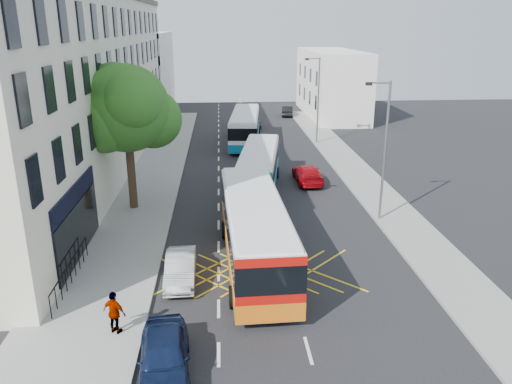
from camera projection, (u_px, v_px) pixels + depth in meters
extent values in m
plane|color=black|center=(308.00, 350.00, 17.81)|extent=(120.00, 120.00, 0.00)
cube|color=gray|center=(134.00, 208.00, 31.39)|extent=(5.00, 70.00, 0.15)
cube|color=gray|center=(383.00, 202.00, 32.46)|extent=(3.00, 70.00, 0.15)
cube|color=beige|center=(75.00, 87.00, 37.94)|extent=(8.00, 45.00, 13.00)
cube|color=black|center=(74.00, 195.00, 23.61)|extent=(0.12, 7.00, 0.90)
cube|color=black|center=(79.00, 230.00, 24.19)|extent=(0.12, 7.00, 2.60)
cube|color=silver|center=(138.00, 71.00, 67.25)|extent=(8.00, 20.00, 10.00)
cube|color=silver|center=(331.00, 83.00, 62.63)|extent=(6.00, 18.00, 8.00)
cylinder|color=#382619|center=(131.00, 173.00, 30.66)|extent=(0.50, 0.50, 4.40)
sphere|color=#255D1A|center=(126.00, 108.00, 29.38)|extent=(5.20, 5.20, 5.20)
sphere|color=#255D1A|center=(153.00, 119.00, 30.49)|extent=(3.60, 3.60, 3.60)
sphere|color=#255D1A|center=(104.00, 121.00, 28.92)|extent=(3.80, 3.80, 3.80)
sphere|color=#255D1A|center=(132.00, 101.00, 28.00)|extent=(3.40, 3.40, 3.40)
sphere|color=#255D1A|center=(114.00, 89.00, 30.05)|extent=(3.20, 3.20, 3.20)
cylinder|color=slate|center=(385.00, 153.00, 28.24)|extent=(0.14, 0.14, 8.00)
cylinder|color=slate|center=(380.00, 83.00, 26.96)|extent=(1.20, 0.10, 0.10)
cube|color=black|center=(369.00, 84.00, 26.93)|extent=(0.35, 0.15, 0.18)
cylinder|color=slate|center=(318.00, 101.00, 47.15)|extent=(0.14, 0.14, 8.00)
cylinder|color=slate|center=(313.00, 59.00, 45.86)|extent=(1.20, 0.10, 0.10)
cube|color=black|center=(307.00, 59.00, 45.83)|extent=(0.35, 0.15, 0.18)
cube|color=silver|center=(255.00, 230.00, 23.77)|extent=(3.03, 11.63, 2.78)
cube|color=silver|center=(255.00, 201.00, 23.31)|extent=(2.81, 11.39, 0.13)
cube|color=black|center=(255.00, 222.00, 23.64)|extent=(3.09, 11.69, 1.15)
cube|color=orange|center=(255.00, 248.00, 24.08)|extent=(3.08, 11.68, 0.79)
cube|color=#AF0F09|center=(271.00, 290.00, 18.35)|extent=(2.67, 0.19, 2.62)
cube|color=#FF0C0C|center=(242.00, 309.00, 18.47)|extent=(0.25, 0.07, 0.25)
cube|color=#FF0C0C|center=(299.00, 306.00, 18.68)|extent=(0.25, 0.07, 0.25)
cylinder|color=black|center=(225.00, 230.00, 27.01)|extent=(0.33, 0.95, 0.94)
cylinder|color=black|center=(273.00, 228.00, 27.28)|extent=(0.33, 0.95, 0.94)
cylinder|color=black|center=(233.00, 297.00, 20.39)|extent=(0.33, 0.95, 0.94)
cylinder|color=black|center=(296.00, 293.00, 20.65)|extent=(0.33, 0.95, 0.94)
cube|color=silver|center=(259.00, 168.00, 34.67)|extent=(3.84, 10.47, 2.47)
cube|color=silver|center=(259.00, 150.00, 34.26)|extent=(3.62, 10.24, 0.11)
cube|color=black|center=(259.00, 163.00, 34.56)|extent=(3.90, 10.54, 1.02)
cube|color=#0C73A0|center=(259.00, 180.00, 34.94)|extent=(3.89, 10.53, 0.70)
cube|color=#0D81AA|center=(253.00, 191.00, 29.85)|extent=(2.35, 0.45, 2.33)
cube|color=#FF0C0C|center=(238.00, 201.00, 30.12)|extent=(0.26, 0.10, 0.25)
cube|color=#FF0C0C|center=(268.00, 202.00, 29.98)|extent=(0.26, 0.10, 0.25)
cylinder|color=black|center=(246.00, 172.00, 37.76)|extent=(0.38, 0.87, 0.84)
cylinder|color=black|center=(277.00, 173.00, 37.58)|extent=(0.38, 0.87, 0.84)
cylinder|color=black|center=(237.00, 200.00, 31.87)|extent=(0.38, 0.87, 0.84)
cylinder|color=black|center=(273.00, 200.00, 31.69)|extent=(0.38, 0.87, 0.84)
cube|color=silver|center=(245.00, 127.00, 48.14)|extent=(3.49, 11.02, 2.61)
cube|color=silver|center=(245.00, 113.00, 47.70)|extent=(3.27, 10.79, 0.12)
cube|color=black|center=(245.00, 123.00, 48.02)|extent=(3.56, 11.09, 1.08)
cube|color=#0D78A7|center=(245.00, 136.00, 48.43)|extent=(3.55, 11.08, 0.74)
cube|color=white|center=(242.00, 139.00, 43.02)|extent=(2.50, 0.34, 2.46)
cube|color=#FF0C0C|center=(231.00, 146.00, 43.26)|extent=(0.25, 0.08, 0.25)
cube|color=#FF0C0C|center=(254.00, 147.00, 43.21)|extent=(0.25, 0.08, 0.25)
cylinder|color=black|center=(235.00, 133.00, 51.35)|extent=(0.36, 0.91, 0.89)
cylinder|color=black|center=(258.00, 133.00, 51.29)|extent=(0.36, 0.91, 0.89)
cylinder|color=black|center=(230.00, 148.00, 45.10)|extent=(0.36, 0.91, 0.89)
cylinder|color=black|center=(257.00, 148.00, 45.04)|extent=(0.36, 0.91, 0.89)
imported|color=#0D1837|center=(164.00, 356.00, 16.37)|extent=(2.04, 4.31, 1.43)
imported|color=#9A9EA2|center=(181.00, 268.00, 22.47)|extent=(1.39, 3.79, 1.24)
imported|color=#A6070E|center=(308.00, 174.00, 36.53)|extent=(1.87, 4.51, 1.30)
imported|color=#3F4247|center=(249.00, 120.00, 56.37)|extent=(2.58, 5.24, 1.43)
imported|color=black|center=(287.00, 111.00, 63.18)|extent=(1.81, 4.00, 1.27)
imported|color=gray|center=(115.00, 313.00, 18.33)|extent=(1.07, 0.83, 1.69)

